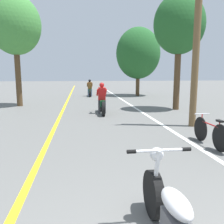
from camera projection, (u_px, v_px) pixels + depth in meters
name	position (u px, v px, depth m)	size (l,w,h in m)	color
lane_stripe_center	(65.00, 106.00, 13.98)	(0.14, 48.00, 0.01)	yellow
lane_stripe_edge	(130.00, 105.00, 14.50)	(0.14, 48.00, 0.01)	white
utility_pole	(197.00, 24.00, 8.10)	(1.10, 0.24, 6.95)	brown
roadside_tree_right_near	(179.00, 25.00, 12.00)	(2.62, 2.36, 5.88)	#513A23
roadside_tree_right_far	(138.00, 53.00, 20.04)	(3.74, 3.36, 5.74)	#513A23
roadside_tree_left	(15.00, 26.00, 13.29)	(2.87, 2.59, 6.25)	#513A23
motorcycle_foreground	(174.00, 219.00, 2.46)	(0.80, 2.11, 1.00)	black
motorcycle_rider_lead	(102.00, 102.00, 11.31)	(0.50, 2.06, 1.48)	black
motorcycle_rider_far	(90.00, 90.00, 19.96)	(0.50, 1.95, 1.42)	black
bicycle_parked	(210.00, 132.00, 6.26)	(0.44, 1.67, 0.80)	black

